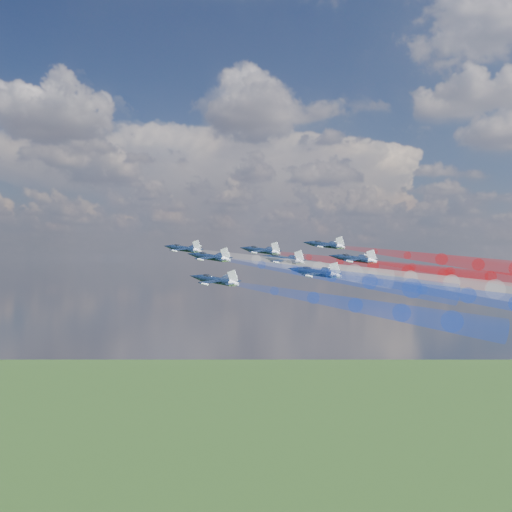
# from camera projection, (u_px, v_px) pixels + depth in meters

# --- Properties ---
(jet_lead) EXTENTS (14.37, 13.17, 5.84)m
(jet_lead) POSITION_uv_depth(u_px,v_px,m) (184.00, 249.00, 148.49)
(jet_lead) COLOR black
(trail_lead) EXTENTS (44.74, 20.52, 10.05)m
(trail_lead) POSITION_uv_depth(u_px,v_px,m) (287.00, 264.00, 133.19)
(trail_lead) COLOR white
(jet_inner_left) EXTENTS (14.37, 13.17, 5.84)m
(jet_inner_left) POSITION_uv_depth(u_px,v_px,m) (210.00, 257.00, 132.20)
(jet_inner_left) COLOR black
(trail_inner_left) EXTENTS (44.74, 20.52, 10.05)m
(trail_inner_left) POSITION_uv_depth(u_px,v_px,m) (331.00, 276.00, 116.89)
(trail_inner_left) COLOR blue
(jet_inner_right) EXTENTS (14.37, 13.17, 5.84)m
(jet_inner_right) POSITION_uv_depth(u_px,v_px,m) (261.00, 251.00, 148.84)
(jet_inner_right) COLOR black
(trail_inner_right) EXTENTS (44.74, 20.52, 10.05)m
(trail_inner_right) POSITION_uv_depth(u_px,v_px,m) (373.00, 266.00, 133.54)
(trail_inner_right) COLOR red
(jet_outer_left) EXTENTS (14.37, 13.17, 5.84)m
(jet_outer_left) POSITION_uv_depth(u_px,v_px,m) (216.00, 280.00, 116.95)
(jet_outer_left) COLOR black
(trail_outer_left) EXTENTS (44.74, 20.52, 10.05)m
(trail_outer_left) POSITION_uv_depth(u_px,v_px,m) (356.00, 305.00, 101.65)
(trail_outer_left) COLOR blue
(jet_center_third) EXTENTS (14.37, 13.17, 5.84)m
(jet_center_third) POSITION_uv_depth(u_px,v_px,m) (283.00, 260.00, 135.11)
(jet_center_third) COLOR black
(trail_center_third) EXTENTS (44.74, 20.52, 10.05)m
(trail_center_third) POSITION_uv_depth(u_px,v_px,m) (411.00, 278.00, 119.80)
(trail_center_third) COLOR white
(jet_outer_right) EXTENTS (14.37, 13.17, 5.84)m
(jet_outer_right) POSITION_uv_depth(u_px,v_px,m) (325.00, 245.00, 152.07)
(jet_outer_right) COLOR black
(trail_outer_right) EXTENTS (44.74, 20.52, 10.05)m
(trail_outer_right) POSITION_uv_depth(u_px,v_px,m) (442.00, 259.00, 136.77)
(trail_outer_right) COLOR red
(jet_rear_left) EXTENTS (14.37, 13.17, 5.84)m
(jet_rear_left) POSITION_uv_depth(u_px,v_px,m) (316.00, 273.00, 119.03)
(jet_rear_left) COLOR black
(trail_rear_left) EXTENTS (44.74, 20.52, 10.05)m
(trail_rear_left) POSITION_uv_depth(u_px,v_px,m) (468.00, 296.00, 103.72)
(trail_rear_left) COLOR blue
(jet_rear_right) EXTENTS (14.37, 13.17, 5.84)m
(jet_rear_right) POSITION_uv_depth(u_px,v_px,m) (354.00, 259.00, 135.39)
(jet_rear_right) COLOR black
(trail_rear_right) EXTENTS (44.74, 20.52, 10.05)m
(trail_rear_right) POSITION_uv_depth(u_px,v_px,m) (491.00, 277.00, 120.09)
(trail_rear_right) COLOR red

